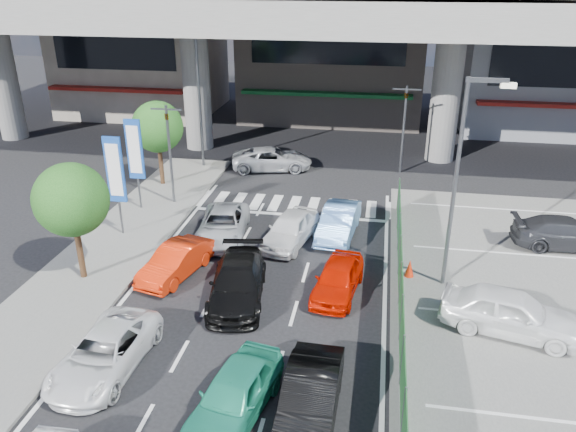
% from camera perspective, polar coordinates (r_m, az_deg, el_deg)
% --- Properties ---
extents(ground, '(120.00, 120.00, 0.00)m').
position_cam_1_polar(ground, '(18.29, -6.08, -14.49)').
color(ground, black).
rests_on(ground, ground).
extents(sidewalk_left, '(4.00, 30.00, 0.12)m').
position_cam_1_polar(sidewalk_left, '(23.83, -19.98, -5.89)').
color(sidewalk_left, '#5B5B59').
rests_on(sidewalk_left, ground).
extents(fence_run, '(0.16, 22.00, 1.80)m').
position_cam_1_polar(fence_run, '(18.07, 11.47, -11.88)').
color(fence_run, '#1B5023').
rests_on(fence_run, ground).
extents(expressway, '(64.00, 14.00, 10.75)m').
position_cam_1_polar(expressway, '(36.06, 3.12, 19.81)').
color(expressway, slate).
rests_on(expressway, ground).
extents(building_west, '(12.00, 10.90, 13.00)m').
position_cam_1_polar(building_west, '(50.21, -14.82, 17.65)').
color(building_west, gray).
rests_on(building_west, ground).
extents(building_center, '(14.00, 10.90, 15.00)m').
position_cam_1_polar(building_center, '(47.04, 4.78, 19.17)').
color(building_center, gray).
rests_on(building_center, ground).
extents(building_east, '(12.00, 10.90, 12.00)m').
position_cam_1_polar(building_east, '(47.47, 24.94, 15.36)').
color(building_east, gray).
rests_on(building_east, ground).
extents(traffic_light_left, '(1.60, 1.24, 5.20)m').
position_cam_1_polar(traffic_light_left, '(28.73, -12.10, 8.49)').
color(traffic_light_left, '#595B60').
rests_on(traffic_light_left, ground).
extents(traffic_light_right, '(1.60, 1.24, 5.20)m').
position_cam_1_polar(traffic_light_right, '(33.57, 11.82, 10.70)').
color(traffic_light_right, '#595B60').
rests_on(traffic_light_right, ground).
extents(street_lamp_right, '(1.65, 0.22, 8.00)m').
position_cam_1_polar(street_lamp_right, '(20.99, 17.27, 4.61)').
color(street_lamp_right, '#595B60').
rests_on(street_lamp_right, ground).
extents(street_lamp_left, '(1.65, 0.22, 8.00)m').
position_cam_1_polar(street_lamp_left, '(34.08, -8.76, 12.56)').
color(street_lamp_left, '#595B60').
rests_on(street_lamp_left, ground).
extents(signboard_near, '(0.80, 0.14, 4.70)m').
position_cam_1_polar(signboard_near, '(25.91, -17.15, 4.23)').
color(signboard_near, '#595B60').
rests_on(signboard_near, ground).
extents(signboard_far, '(0.80, 0.14, 4.70)m').
position_cam_1_polar(signboard_far, '(28.63, -15.29, 6.29)').
color(signboard_far, '#595B60').
rests_on(signboard_far, ground).
extents(tree_near, '(2.80, 2.80, 4.80)m').
position_cam_1_polar(tree_near, '(22.45, -21.16, 1.52)').
color(tree_near, '#382314').
rests_on(tree_near, ground).
extents(tree_far, '(2.80, 2.80, 4.80)m').
position_cam_1_polar(tree_far, '(31.70, -13.12, 8.79)').
color(tree_far, '#382314').
rests_on(tree_far, ground).
extents(sedan_white_mid_left, '(2.30, 4.57, 1.24)m').
position_cam_1_polar(sedan_white_mid_left, '(18.40, -18.12, -13.06)').
color(sedan_white_mid_left, white).
rests_on(sedan_white_mid_left, ground).
extents(taxi_teal_mid, '(2.38, 4.29, 1.38)m').
position_cam_1_polar(taxi_teal_mid, '(16.10, -5.44, -17.56)').
color(taxi_teal_mid, teal).
rests_on(taxi_teal_mid, ground).
extents(hatch_black_mid_right, '(1.54, 4.21, 1.38)m').
position_cam_1_polar(hatch_black_mid_right, '(15.92, 2.25, -18.04)').
color(hatch_black_mid_right, black).
rests_on(hatch_black_mid_right, ground).
extents(taxi_orange_left, '(2.25, 4.06, 1.27)m').
position_cam_1_polar(taxi_orange_left, '(22.81, -11.32, -4.55)').
color(taxi_orange_left, red).
rests_on(taxi_orange_left, ground).
extents(sedan_black_mid, '(2.59, 4.98, 1.38)m').
position_cam_1_polar(sedan_black_mid, '(20.92, -5.15, -6.75)').
color(sedan_black_mid, black).
rests_on(sedan_black_mid, ground).
extents(taxi_orange_right, '(2.01, 3.94, 1.28)m').
position_cam_1_polar(taxi_orange_right, '(21.28, 5.08, -6.33)').
color(taxi_orange_right, red).
rests_on(taxi_orange_right, ground).
extents(wagon_silver_front_left, '(2.65, 4.75, 1.26)m').
position_cam_1_polar(wagon_silver_front_left, '(25.66, -6.64, -0.90)').
color(wagon_silver_front_left, silver).
rests_on(wagon_silver_front_left, ground).
extents(sedan_white_front_mid, '(2.48, 4.31, 1.38)m').
position_cam_1_polar(sedan_white_front_mid, '(24.95, 0.23, -1.31)').
color(sedan_white_front_mid, white).
rests_on(sedan_white_front_mid, ground).
extents(kei_truck_front_right, '(1.85, 4.31, 1.38)m').
position_cam_1_polar(kei_truck_front_right, '(25.75, 5.19, -0.58)').
color(kei_truck_front_right, '#669CE3').
rests_on(kei_truck_front_right, ground).
extents(crossing_wagon_silver, '(5.19, 3.19, 1.34)m').
position_cam_1_polar(crossing_wagon_silver, '(34.31, -1.65, 5.82)').
color(crossing_wagon_silver, '#ACAEB4').
rests_on(crossing_wagon_silver, ground).
extents(parked_sedan_white, '(4.83, 2.88, 1.54)m').
position_cam_1_polar(parked_sedan_white, '(20.35, 21.66, -9.04)').
color(parked_sedan_white, white).
rests_on(parked_sedan_white, parking_lot).
extents(parked_sedan_dgrey, '(4.67, 2.05, 1.34)m').
position_cam_1_polar(parked_sedan_dgrey, '(27.32, 26.46, -1.58)').
color(parked_sedan_dgrey, '#2E2E32').
rests_on(parked_sedan_dgrey, parking_lot).
extents(traffic_cone, '(0.49, 0.49, 0.72)m').
position_cam_1_polar(traffic_cone, '(22.85, 12.25, -5.19)').
color(traffic_cone, red).
rests_on(traffic_cone, parking_lot).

